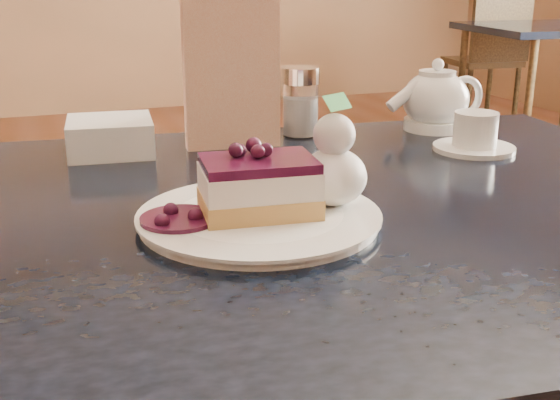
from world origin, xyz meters
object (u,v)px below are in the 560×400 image
object	(u,v)px
main_table	(251,272)
dessert_plate	(259,218)
cheesecake_slice	(259,187)
bg_table_far_right	(544,137)
tea_set	(442,107)

from	to	relation	value
main_table	dessert_plate	size ratio (longest dim) A/B	5.08
cheesecake_slice	bg_table_far_right	distance (m)	4.09
main_table	dessert_plate	distance (m)	0.11
dessert_plate	cheesecake_slice	bearing A→B (deg)	-172.87
dessert_plate	tea_set	size ratio (longest dim) A/B	0.98
cheesecake_slice	tea_set	size ratio (longest dim) A/B	0.50
dessert_plate	tea_set	xyz separation A→B (m)	(0.45, 0.32, 0.04)
main_table	bg_table_far_right	xyz separation A→B (m)	(2.87, 2.74, -0.66)
tea_set	main_table	bearing A→B (deg)	-148.92
dessert_plate	bg_table_far_right	bearing A→B (deg)	44.17
main_table	bg_table_far_right	bearing A→B (deg)	50.12
main_table	cheesecake_slice	bearing A→B (deg)	-90.00
main_table	cheesecake_slice	xyz separation A→B (m)	(-0.01, -0.05, 0.13)
main_table	bg_table_far_right	size ratio (longest dim) A/B	0.75
main_table	tea_set	world-z (taller)	tea_set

